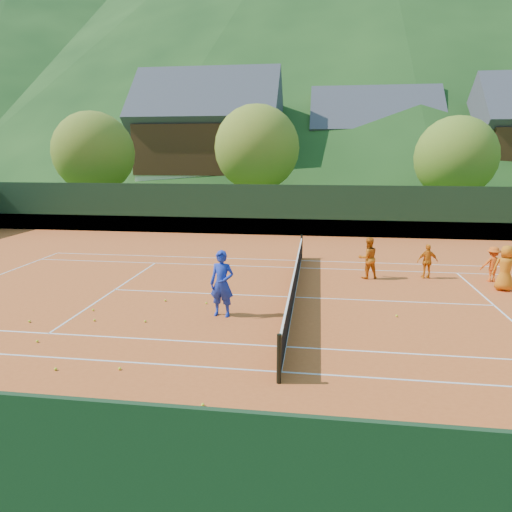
# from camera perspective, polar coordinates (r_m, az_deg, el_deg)

# --- Properties ---
(ground) EXTENTS (400.00, 400.00, 0.00)m
(ground) POSITION_cam_1_polar(r_m,az_deg,el_deg) (15.56, 4.79, -5.22)
(ground) COLOR #2C561B
(ground) RESTS_ON ground
(clay_court) EXTENTS (40.00, 24.00, 0.02)m
(clay_court) POSITION_cam_1_polar(r_m,az_deg,el_deg) (15.56, 4.79, -5.19)
(clay_court) COLOR #C4521F
(clay_court) RESTS_ON ground
(mountain_far) EXTENTS (280.00, 280.00, 110.00)m
(mountain_far) POSITION_cam_1_polar(r_m,az_deg,el_deg) (182.11, 11.87, 28.39)
(mountain_far) COLOR #153412
(mountain_far) RESTS_ON ground
(mountain_far_left) EXTENTS (260.00, 260.00, 100.00)m
(mountain_far_left) POSITION_cam_1_polar(r_m,az_deg,el_deg) (193.49, -22.68, 25.24)
(mountain_far_left) COLOR #163613
(mountain_far_left) RESTS_ON ground
(coach) EXTENTS (0.78, 0.57, 1.99)m
(coach) POSITION_cam_1_polar(r_m,az_deg,el_deg) (13.52, -4.28, -3.47)
(coach) COLOR #1B31B1
(coach) RESTS_ON clay_court
(student_a) EXTENTS (0.94, 0.83, 1.62)m
(student_a) POSITION_cam_1_polar(r_m,az_deg,el_deg) (18.17, 13.81, -0.24)
(student_a) COLOR orange
(student_a) RESTS_ON clay_court
(student_b) EXTENTS (0.82, 0.42, 1.35)m
(student_b) POSITION_cam_1_polar(r_m,az_deg,el_deg) (18.88, 20.64, -0.63)
(student_b) COLOR orange
(student_b) RESTS_ON clay_court
(student_c) EXTENTS (0.87, 0.65, 1.63)m
(student_c) POSITION_cam_1_polar(r_m,az_deg,el_deg) (18.30, 28.72, -1.33)
(student_c) COLOR orange
(student_c) RESTS_ON clay_court
(student_d) EXTENTS (0.92, 0.58, 1.35)m
(student_d) POSITION_cam_1_polar(r_m,az_deg,el_deg) (19.42, 27.47, -0.90)
(student_d) COLOR #F35B15
(student_d) RESTS_ON clay_court
(tennis_ball_1) EXTENTS (0.07, 0.07, 0.07)m
(tennis_ball_1) POSITION_cam_1_polar(r_m,az_deg,el_deg) (9.26, -6.68, -17.99)
(tennis_ball_1) COLOR #D7F629
(tennis_ball_1) RESTS_ON clay_court
(tennis_ball_2) EXTENTS (0.07, 0.07, 0.07)m
(tennis_ball_2) POSITION_cam_1_polar(r_m,az_deg,el_deg) (10.97, -16.67, -13.33)
(tennis_ball_2) COLOR #D7F629
(tennis_ball_2) RESTS_ON clay_court
(tennis_ball_3) EXTENTS (0.07, 0.07, 0.07)m
(tennis_ball_3) POSITION_cam_1_polar(r_m,az_deg,el_deg) (13.64, -13.68, -7.92)
(tennis_ball_3) COLOR #D7F629
(tennis_ball_3) RESTS_ON clay_court
(tennis_ball_5) EXTENTS (0.07, 0.07, 0.07)m
(tennis_ball_5) POSITION_cam_1_polar(r_m,az_deg,el_deg) (8.36, -14.74, -22.05)
(tennis_ball_5) COLOR #D7F629
(tennis_ball_5) RESTS_ON clay_court
(tennis_ball_6) EXTENTS (0.07, 0.07, 0.07)m
(tennis_ball_6) POSITION_cam_1_polar(r_m,az_deg,el_deg) (9.09, -15.80, -19.04)
(tennis_ball_6) COLOR #D7F629
(tennis_ball_6) RESTS_ON clay_court
(tennis_ball_7) EXTENTS (0.07, 0.07, 0.07)m
(tennis_ball_7) POSITION_cam_1_polar(r_m,az_deg,el_deg) (7.78, 14.08, -24.97)
(tennis_ball_7) COLOR #D7F629
(tennis_ball_7) RESTS_ON clay_court
(tennis_ball_10) EXTENTS (0.07, 0.07, 0.07)m
(tennis_ball_10) POSITION_cam_1_polar(r_m,az_deg,el_deg) (15.04, -19.68, -6.36)
(tennis_ball_10) COLOR #D7F629
(tennis_ball_10) RESTS_ON clay_court
(tennis_ball_11) EXTENTS (0.07, 0.07, 0.07)m
(tennis_ball_11) POSITION_cam_1_polar(r_m,az_deg,el_deg) (7.55, -13.19, -26.29)
(tennis_ball_11) COLOR #D7F629
(tennis_ball_11) RESTS_ON clay_court
(tennis_ball_12) EXTENTS (0.07, 0.07, 0.07)m
(tennis_ball_12) POSITION_cam_1_polar(r_m,az_deg,el_deg) (15.35, -11.27, -5.47)
(tennis_ball_12) COLOR #D7F629
(tennis_ball_12) RESTS_ON clay_court
(tennis_ball_13) EXTENTS (0.07, 0.07, 0.07)m
(tennis_ball_13) POSITION_cam_1_polar(r_m,az_deg,el_deg) (14.30, 17.17, -7.16)
(tennis_ball_13) COLOR #D7F629
(tennis_ball_13) RESTS_ON clay_court
(tennis_ball_15) EXTENTS (0.07, 0.07, 0.07)m
(tennis_ball_15) POSITION_cam_1_polar(r_m,az_deg,el_deg) (14.77, -26.45, -7.32)
(tennis_ball_15) COLOR #D7F629
(tennis_ball_15) RESTS_ON clay_court
(tennis_ball_18) EXTENTS (0.07, 0.07, 0.07)m
(tennis_ball_18) POSITION_cam_1_polar(r_m,az_deg,el_deg) (11.43, -23.77, -12.81)
(tennis_ball_18) COLOR #D7F629
(tennis_ball_18) RESTS_ON clay_court
(tennis_ball_19) EXTENTS (0.07, 0.07, 0.07)m
(tennis_ball_19) POSITION_cam_1_polar(r_m,az_deg,el_deg) (14.89, -6.21, -5.86)
(tennis_ball_19) COLOR #D7F629
(tennis_ball_19) RESTS_ON clay_court
(tennis_ball_20) EXTENTS (0.07, 0.07, 0.07)m
(tennis_ball_20) POSITION_cam_1_polar(r_m,az_deg,el_deg) (14.13, -19.55, -7.57)
(tennis_ball_20) COLOR #D7F629
(tennis_ball_20) RESTS_ON clay_court
(tennis_ball_21) EXTENTS (0.07, 0.07, 0.07)m
(tennis_ball_21) POSITION_cam_1_polar(r_m,az_deg,el_deg) (13.19, -25.67, -9.58)
(tennis_ball_21) COLOR #D7F629
(tennis_ball_21) RESTS_ON clay_court
(tennis_ball_22) EXTENTS (0.07, 0.07, 0.07)m
(tennis_ball_22) POSITION_cam_1_polar(r_m,az_deg,el_deg) (7.79, -14.55, -24.96)
(tennis_ball_22) COLOR #D7F629
(tennis_ball_22) RESTS_ON clay_court
(court_lines) EXTENTS (23.83, 11.03, 0.00)m
(court_lines) POSITION_cam_1_polar(r_m,az_deg,el_deg) (15.55, 4.79, -5.14)
(court_lines) COLOR silver
(court_lines) RESTS_ON clay_court
(tennis_net) EXTENTS (0.10, 12.07, 1.10)m
(tennis_net) POSITION_cam_1_polar(r_m,az_deg,el_deg) (15.41, 4.83, -3.38)
(tennis_net) COLOR black
(tennis_net) RESTS_ON clay_court
(perimeter_fence) EXTENTS (40.40, 24.24, 3.00)m
(perimeter_fence) POSITION_cam_1_polar(r_m,az_deg,el_deg) (15.22, 4.88, -0.67)
(perimeter_fence) COLOR black
(perimeter_fence) RESTS_ON clay_court
(chalet_left) EXTENTS (13.80, 9.93, 12.92)m
(chalet_left) POSITION_cam_1_polar(r_m,az_deg,el_deg) (46.07, -5.81, 13.66)
(chalet_left) COLOR beige
(chalet_left) RESTS_ON ground
(chalet_mid) EXTENTS (12.65, 8.82, 11.45)m
(chalet_mid) POSITION_cam_1_polar(r_m,az_deg,el_deg) (49.08, 14.33, 12.51)
(chalet_mid) COLOR beige
(chalet_mid) RESTS_ON ground
(tree_a) EXTENTS (6.00, 6.00, 7.88)m
(tree_a) POSITION_cam_1_polar(r_m,az_deg,el_deg) (36.82, -19.65, 12.08)
(tree_a) COLOR #3E2518
(tree_a) RESTS_ON ground
(tree_b) EXTENTS (6.40, 6.40, 8.40)m
(tree_b) POSITION_cam_1_polar(r_m,az_deg,el_deg) (35.12, 0.09, 13.33)
(tree_b) COLOR #3D2718
(tree_b) RESTS_ON ground
(tree_c) EXTENTS (5.60, 5.60, 7.35)m
(tree_c) POSITION_cam_1_polar(r_m,az_deg,el_deg) (35.05, 23.64, 11.24)
(tree_c) COLOR #3F2819
(tree_c) RESTS_ON ground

